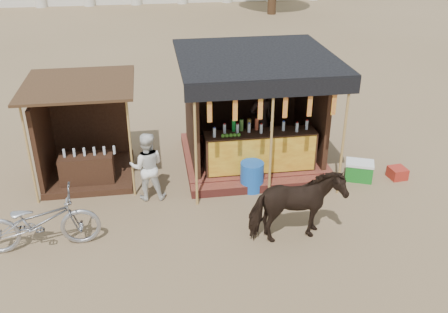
% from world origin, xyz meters
% --- Properties ---
extents(ground, '(120.00, 120.00, 0.00)m').
position_xyz_m(ground, '(0.00, 0.00, 0.00)').
color(ground, '#846B4C').
rests_on(ground, ground).
extents(main_stall, '(3.60, 3.61, 2.78)m').
position_xyz_m(main_stall, '(1.01, 3.36, 1.02)').
color(main_stall, maroon).
rests_on(main_stall, ground).
extents(secondary_stall, '(2.40, 2.40, 2.38)m').
position_xyz_m(secondary_stall, '(-3.17, 3.24, 0.85)').
color(secondary_stall, '#382114').
rests_on(secondary_stall, ground).
extents(cow, '(1.84, 0.99, 1.48)m').
position_xyz_m(cow, '(1.13, -0.01, 0.74)').
color(cow, black).
rests_on(cow, ground).
extents(motorbike, '(2.27, 0.93, 1.16)m').
position_xyz_m(motorbike, '(-3.66, 0.48, 0.58)').
color(motorbike, '#9C9DA5').
rests_on(motorbike, ground).
extents(bystander, '(0.79, 0.63, 1.56)m').
position_xyz_m(bystander, '(-1.63, 2.00, 0.78)').
color(bystander, white).
rests_on(bystander, ground).
extents(blue_barrel, '(0.70, 0.70, 0.68)m').
position_xyz_m(blue_barrel, '(0.70, 2.00, 0.34)').
color(blue_barrel, blue).
rests_on(blue_barrel, ground).
extents(red_crate, '(0.42, 0.43, 0.27)m').
position_xyz_m(red_crate, '(4.25, 2.00, 0.13)').
color(red_crate, maroon).
rests_on(red_crate, ground).
extents(cooler, '(0.76, 0.65, 0.46)m').
position_xyz_m(cooler, '(3.31, 2.08, 0.23)').
color(cooler, '#197320').
rests_on(cooler, ground).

